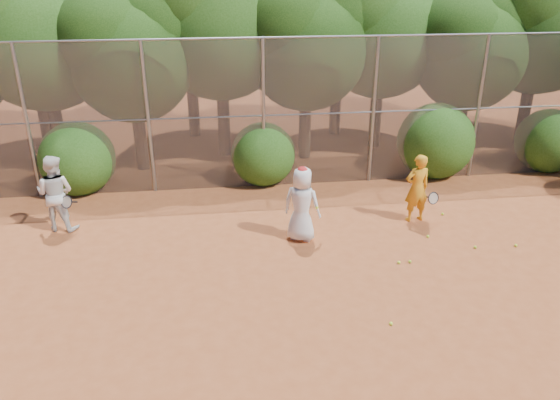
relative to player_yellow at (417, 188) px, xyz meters
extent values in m
plane|color=#964722|center=(-2.38, -3.35, -0.84)|extent=(80.00, 80.00, 0.00)
cylinder|color=gray|center=(-9.38, 2.65, 1.16)|extent=(0.09, 0.09, 4.00)
cylinder|color=gray|center=(-6.38, 2.65, 1.16)|extent=(0.09, 0.09, 4.00)
cylinder|color=gray|center=(-3.38, 2.65, 1.16)|extent=(0.09, 0.09, 4.00)
cylinder|color=gray|center=(-0.38, 2.65, 1.16)|extent=(0.09, 0.09, 4.00)
cylinder|color=gray|center=(2.62, 2.65, 1.16)|extent=(0.09, 0.09, 4.00)
cylinder|color=gray|center=(-2.38, 2.65, 3.16)|extent=(20.00, 0.05, 0.05)
cylinder|color=gray|center=(-2.38, 2.65, 1.16)|extent=(20.00, 0.04, 0.04)
cube|color=slate|center=(-2.38, 2.65, 1.16)|extent=(20.00, 0.02, 4.00)
cylinder|color=black|center=(-9.38, 5.15, 0.42)|extent=(0.38, 0.38, 2.52)
sphere|color=#214B12|center=(-9.38, 5.15, 2.89)|extent=(4.03, 4.03, 4.03)
sphere|color=#214B12|center=(-8.58, 5.55, 3.90)|extent=(3.23, 3.23, 3.23)
sphere|color=#214B12|center=(-10.09, 4.85, 3.70)|extent=(3.02, 3.02, 3.02)
cylinder|color=black|center=(-6.88, 4.45, 0.25)|extent=(0.36, 0.36, 2.17)
sphere|color=black|center=(-6.88, 4.45, 2.37)|extent=(3.47, 3.47, 3.47)
sphere|color=black|center=(-6.19, 4.80, 3.24)|extent=(2.78, 2.78, 2.78)
sphere|color=black|center=(-7.49, 4.19, 3.07)|extent=(2.60, 2.60, 2.60)
cylinder|color=black|center=(-4.38, 5.45, 0.49)|extent=(0.39, 0.39, 2.66)
sphere|color=#214B12|center=(-4.38, 5.45, 3.10)|extent=(4.26, 4.26, 4.26)
cylinder|color=black|center=(-1.88, 4.85, 0.30)|extent=(0.37, 0.37, 2.27)
sphere|color=black|center=(-1.88, 4.85, 2.53)|extent=(3.64, 3.64, 3.64)
sphere|color=black|center=(-1.16, 5.21, 3.44)|extent=(2.91, 2.91, 2.91)
sphere|color=black|center=(-2.52, 4.58, 3.26)|extent=(2.73, 2.73, 2.73)
cylinder|color=black|center=(0.62, 5.65, 0.39)|extent=(0.38, 0.38, 2.45)
sphere|color=#214B12|center=(0.62, 5.65, 2.79)|extent=(3.92, 3.92, 3.92)
sphere|color=#214B12|center=(1.40, 6.04, 3.77)|extent=(3.14, 3.14, 3.14)
sphere|color=#214B12|center=(-0.07, 5.36, 3.57)|extent=(2.94, 2.94, 2.94)
cylinder|color=black|center=(3.12, 4.65, 0.21)|extent=(0.36, 0.36, 2.10)
sphere|color=black|center=(3.12, 4.65, 2.27)|extent=(3.36, 3.36, 3.36)
sphere|color=black|center=(3.79, 4.99, 3.11)|extent=(2.69, 2.69, 2.69)
sphere|color=black|center=(2.53, 4.40, 2.94)|extent=(2.52, 2.52, 2.52)
cylinder|color=black|center=(5.62, 5.25, 0.46)|extent=(0.39, 0.39, 2.59)
sphere|color=#214B12|center=(5.62, 5.25, 2.99)|extent=(4.14, 4.14, 4.14)
sphere|color=#214B12|center=(4.89, 4.94, 3.82)|extent=(3.11, 3.11, 3.11)
cylinder|color=black|center=(-10.38, 7.45, 0.47)|extent=(0.39, 0.39, 2.62)
sphere|color=#214B12|center=(-10.38, 7.45, 3.05)|extent=(4.20, 4.20, 4.20)
cylinder|color=black|center=(-5.38, 7.65, 0.56)|extent=(0.40, 0.40, 2.80)
sphere|color=#214B12|center=(-5.38, 7.65, 3.30)|extent=(4.48, 4.48, 4.48)
cylinder|color=black|center=(-0.38, 7.25, 0.42)|extent=(0.38, 0.38, 2.52)
sphere|color=#214B12|center=(-0.38, 7.25, 2.89)|extent=(4.03, 4.03, 4.03)
sphere|color=#214B12|center=(-1.09, 6.95, 3.70)|extent=(3.02, 3.02, 3.02)
cylinder|color=black|center=(4.12, 7.85, 0.53)|extent=(0.40, 0.40, 2.73)
sphere|color=#214B12|center=(4.12, 7.85, 3.20)|extent=(4.37, 4.37, 4.37)
sphere|color=#214B12|center=(-8.38, 2.95, 0.16)|extent=(2.00, 2.00, 2.00)
sphere|color=#214B12|center=(-3.38, 2.95, 0.06)|extent=(1.80, 1.80, 1.80)
sphere|color=#214B12|center=(1.62, 2.95, 0.26)|extent=(2.20, 2.20, 2.20)
sphere|color=#214B12|center=(5.12, 2.95, 0.11)|extent=(1.90, 1.90, 1.90)
imported|color=orange|center=(0.00, 0.00, 0.00)|extent=(0.67, 0.49, 1.68)
torus|color=black|center=(0.35, -0.20, -0.19)|extent=(0.32, 0.18, 0.30)
cylinder|color=black|center=(0.29, 0.01, -0.25)|extent=(0.11, 0.28, 0.10)
imported|color=white|center=(-2.87, -0.61, 0.02)|extent=(0.99, 0.87, 1.71)
ellipsoid|color=red|center=(-2.87, -0.61, 0.84)|extent=(0.22, 0.22, 0.13)
sphere|color=#C4F02B|center=(-2.57, -0.81, 0.01)|extent=(0.07, 0.07, 0.07)
imported|color=silver|center=(-8.39, 0.61, 0.06)|extent=(1.02, 0.88, 1.81)
torus|color=black|center=(-8.09, 0.31, -0.04)|extent=(0.34, 0.26, 0.29)
cylinder|color=black|center=(-8.00, 0.49, -0.13)|extent=(0.15, 0.26, 0.14)
sphere|color=#C4F02B|center=(-1.03, -1.96, -0.81)|extent=(0.07, 0.07, 0.07)
sphere|color=#C4F02B|center=(0.00, -0.92, -0.81)|extent=(0.07, 0.07, 0.07)
sphere|color=#C4F02B|center=(-1.83, -3.95, -0.81)|extent=(0.07, 0.07, 0.07)
sphere|color=#C4F02B|center=(1.77, -1.57, -0.81)|extent=(0.07, 0.07, 0.07)
sphere|color=#C4F02B|center=(-0.78, -1.95, -0.81)|extent=(0.07, 0.07, 0.07)
sphere|color=#C4F02B|center=(0.81, 0.17, -0.81)|extent=(0.07, 0.07, 0.07)
sphere|color=#C4F02B|center=(0.85, -1.54, -0.81)|extent=(0.07, 0.07, 0.07)
camera|label=1|loc=(-4.71, -11.40, 5.02)|focal=35.00mm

